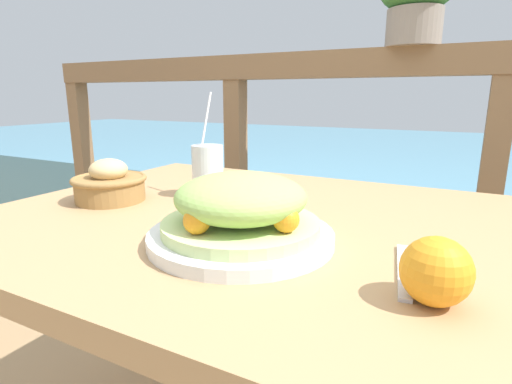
{
  "coord_description": "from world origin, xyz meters",
  "views": [
    {
      "loc": [
        0.36,
        -0.68,
        0.99
      ],
      "look_at": [
        0.04,
        -0.04,
        0.82
      ],
      "focal_mm": 28.0,
      "sensor_mm": 36.0,
      "label": 1
    }
  ],
  "objects": [
    {
      "name": "railing_fence",
      "position": [
        0.0,
        0.73,
        0.81
      ],
      "size": [
        2.8,
        0.08,
        1.14
      ],
      "color": "brown",
      "rests_on": "ground_plane"
    },
    {
      "name": "salad_plate",
      "position": [
        0.06,
        -0.14,
        0.81
      ],
      "size": [
        0.3,
        0.3,
        0.11
      ],
      "color": "silver",
      "rests_on": "patio_table"
    },
    {
      "name": "patio_table",
      "position": [
        0.0,
        0.0,
        0.65
      ],
      "size": [
        1.05,
        0.84,
        0.76
      ],
      "color": "tan",
      "rests_on": "ground_plane"
    },
    {
      "name": "drink_glass",
      "position": [
        -0.15,
        0.08,
        0.82
      ],
      "size": [
        0.07,
        0.07,
        0.24
      ],
      "color": "silver",
      "rests_on": "patio_table"
    },
    {
      "name": "orange_near_basket",
      "position": [
        0.35,
        -0.21,
        0.8
      ],
      "size": [
        0.08,
        0.08,
        0.08
      ],
      "color": "orange",
      "rests_on": "patio_table"
    },
    {
      "name": "bread_basket",
      "position": [
        -0.33,
        -0.05,
        0.8
      ],
      "size": [
        0.16,
        0.16,
        0.1
      ],
      "color": "olive",
      "rests_on": "patio_table"
    },
    {
      "name": "sea_backdrop",
      "position": [
        0.0,
        3.23,
        0.26
      ],
      "size": [
        12.0,
        4.0,
        0.51
      ],
      "color": "#568EA8",
      "rests_on": "ground_plane"
    },
    {
      "name": "knife",
      "position": [
        0.31,
        -0.14,
        0.76
      ],
      "size": [
        0.04,
        0.18,
        0.0
      ],
      "color": "silver",
      "rests_on": "patio_table"
    }
  ]
}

